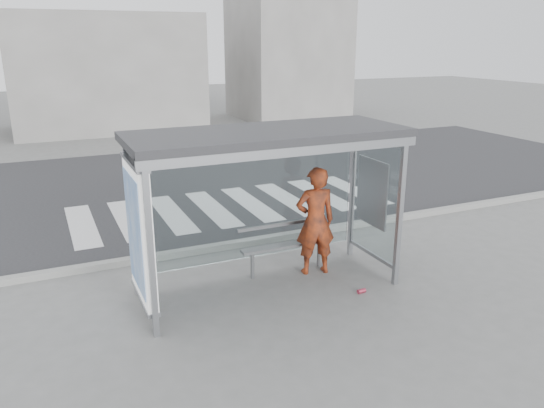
{
  "coord_description": "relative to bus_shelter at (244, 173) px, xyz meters",
  "views": [
    {
      "loc": [
        -3.19,
        -7.22,
        3.92
      ],
      "look_at": [
        0.15,
        0.2,
        1.38
      ],
      "focal_mm": 35.0,
      "sensor_mm": 36.0,
      "label": 1
    }
  ],
  "objects": [
    {
      "name": "ground",
      "position": [
        0.37,
        -0.06,
        -1.98
      ],
      "size": [
        80.0,
        80.0,
        0.0
      ],
      "primitive_type": "plane",
      "color": "slate",
      "rests_on": "ground"
    },
    {
      "name": "crosswalk",
      "position": [
        1.37,
        4.44,
        -1.98
      ],
      "size": [
        7.55,
        3.0,
        0.0
      ],
      "color": "silver",
      "rests_on": "ground"
    },
    {
      "name": "bench",
      "position": [
        0.92,
        0.44,
        -1.47
      ],
      "size": [
        1.66,
        0.31,
        0.86
      ],
      "color": "slate",
      "rests_on": "ground"
    },
    {
      "name": "person",
      "position": [
        1.36,
        0.21,
        -1.03
      ],
      "size": [
        0.76,
        0.57,
        1.9
      ],
      "primitive_type": "imported",
      "rotation": [
        0.0,
        0.0,
        2.96
      ],
      "color": "orange",
      "rests_on": "ground"
    },
    {
      "name": "curb",
      "position": [
        0.37,
        1.89,
        -1.92
      ],
      "size": [
        30.0,
        0.18,
        0.12
      ],
      "primitive_type": "cube",
      "color": "gray",
      "rests_on": "ground"
    },
    {
      "name": "bus_shelter",
      "position": [
        0.0,
        0.0,
        0.0
      ],
      "size": [
        4.25,
        1.65,
        2.62
      ],
      "color": "gray",
      "rests_on": "ground"
    },
    {
      "name": "building_right",
      "position": [
        9.37,
        17.94,
        1.52
      ],
      "size": [
        5.0,
        5.0,
        7.0
      ],
      "primitive_type": "cube",
      "color": "gray",
      "rests_on": "ground"
    },
    {
      "name": "road",
      "position": [
        0.37,
        6.94,
        -1.98
      ],
      "size": [
        30.0,
        10.0,
        0.01
      ],
      "primitive_type": "cube",
      "color": "#272729",
      "rests_on": "ground"
    },
    {
      "name": "building_center",
      "position": [
        0.37,
        17.94,
        0.52
      ],
      "size": [
        8.0,
        5.0,
        5.0
      ],
      "primitive_type": "cube",
      "color": "gray",
      "rests_on": "ground"
    },
    {
      "name": "soda_can",
      "position": [
        1.67,
        -0.83,
        -1.95
      ],
      "size": [
        0.14,
        0.08,
        0.07
      ],
      "primitive_type": "cylinder",
      "rotation": [
        0.0,
        1.57,
        0.07
      ],
      "color": "#CC3C56",
      "rests_on": "ground"
    }
  ]
}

